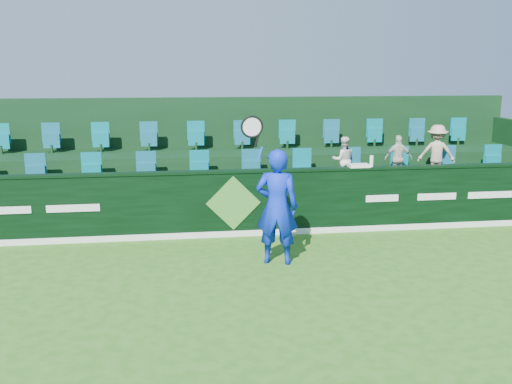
{
  "coord_description": "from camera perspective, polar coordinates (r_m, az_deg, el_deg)",
  "views": [
    {
      "loc": [
        -1.1,
        -7.15,
        3.31
      ],
      "look_at": [
        0.3,
        2.8,
        1.15
      ],
      "focal_mm": 40.0,
      "sensor_mm": 36.0,
      "label": 1
    }
  ],
  "objects": [
    {
      "name": "tennis_player",
      "position": [
        9.79,
        2.08,
        -1.43
      ],
      "size": [
        1.1,
        0.66,
        2.63
      ],
      "color": "#0C28CE",
      "rests_on": "ground"
    },
    {
      "name": "stand_tier_back",
      "position": [
        14.44,
        -3.53,
        1.5
      ],
      "size": [
        16.0,
        1.8,
        1.3
      ],
      "primitive_type": "cube",
      "color": "black",
      "rests_on": "ground"
    },
    {
      "name": "sponsor_hoarding",
      "position": [
        11.51,
        -2.32,
        -1.12
      ],
      "size": [
        16.0,
        0.25,
        1.35
      ],
      "color": "black",
      "rests_on": "ground"
    },
    {
      "name": "stand_tier_front",
      "position": [
        12.64,
        -2.82,
        -1.19
      ],
      "size": [
        16.0,
        2.0,
        0.8
      ],
      "primitive_type": "cube",
      "color": "black",
      "rests_on": "ground"
    },
    {
      "name": "spectator_middle",
      "position": [
        13.4,
        14.04,
        3.28
      ],
      "size": [
        0.65,
        0.33,
        1.06
      ],
      "primitive_type": "imported",
      "rotation": [
        0.0,
        0.0,
        3.03
      ],
      "color": "beige",
      "rests_on": "stand_tier_front"
    },
    {
      "name": "towel",
      "position": [
        11.91,
        10.23,
        2.62
      ],
      "size": [
        0.42,
        0.27,
        0.06
      ],
      "primitive_type": "cube",
      "color": "white",
      "rests_on": "sponsor_hoarding"
    },
    {
      "name": "ground",
      "position": [
        7.95,
        0.67,
        -12.46
      ],
      "size": [
        60.0,
        60.0,
        0.0
      ],
      "primitive_type": "plane",
      "color": "#2C6919",
      "rests_on": "ground"
    },
    {
      "name": "stand_rear",
      "position": [
        14.78,
        -3.69,
        3.97
      ],
      "size": [
        16.0,
        4.1,
        2.6
      ],
      "color": "black",
      "rests_on": "ground"
    },
    {
      "name": "drinks_bottle",
      "position": [
        11.98,
        11.48,
        3.05
      ],
      "size": [
        0.07,
        0.07,
        0.24
      ],
      "primitive_type": "cylinder",
      "color": "white",
      "rests_on": "sponsor_hoarding"
    },
    {
      "name": "spectator_right",
      "position": [
        13.75,
        17.61,
        3.76
      ],
      "size": [
        0.94,
        0.74,
        1.28
      ],
      "primitive_type": "imported",
      "rotation": [
        0.0,
        0.0,
        2.78
      ],
      "color": "tan",
      "rests_on": "stand_tier_front"
    },
    {
      "name": "seat_row_front",
      "position": [
        12.89,
        -3.02,
        2.25
      ],
      "size": [
        13.5,
        0.5,
        0.6
      ],
      "primitive_type": "cube",
      "color": "#135B75",
      "rests_on": "stand_tier_front"
    },
    {
      "name": "spectator_left",
      "position": [
        12.97,
        8.71,
        3.19
      ],
      "size": [
        0.52,
        0.42,
        1.05
      ],
      "primitive_type": "imported",
      "rotation": [
        0.0,
        0.0,
        3.11
      ],
      "color": "white",
      "rests_on": "stand_tier_front"
    },
    {
      "name": "seat_row_back",
      "position": [
        14.59,
        -3.67,
        5.38
      ],
      "size": [
        13.5,
        0.5,
        0.6
      ],
      "primitive_type": "cube",
      "color": "#135B75",
      "rests_on": "stand_tier_back"
    }
  ]
}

